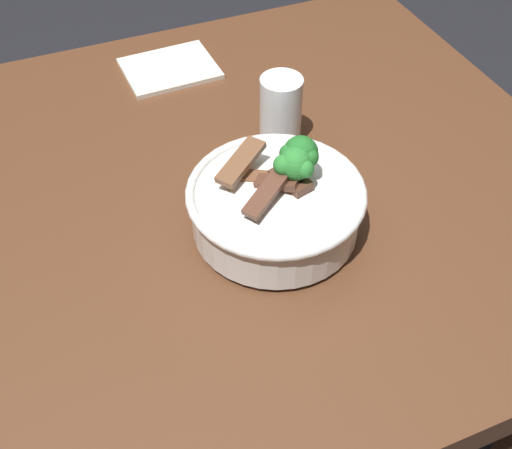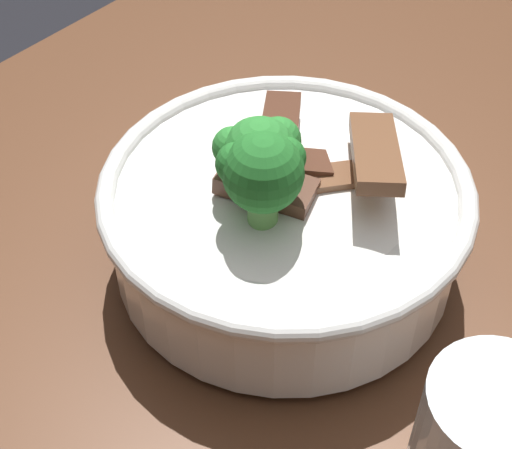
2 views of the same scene
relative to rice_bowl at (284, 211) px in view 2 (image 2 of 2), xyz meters
name	(u,v)px [view 2 (image 2 of 2)]	position (x,y,z in m)	size (l,w,h in m)	color
dining_table	(446,395)	(0.08, -0.11, -0.21)	(1.12, 0.89, 0.80)	#56331E
rice_bowl	(284,211)	(0.00, 0.00, 0.00)	(0.23, 0.23, 0.13)	white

